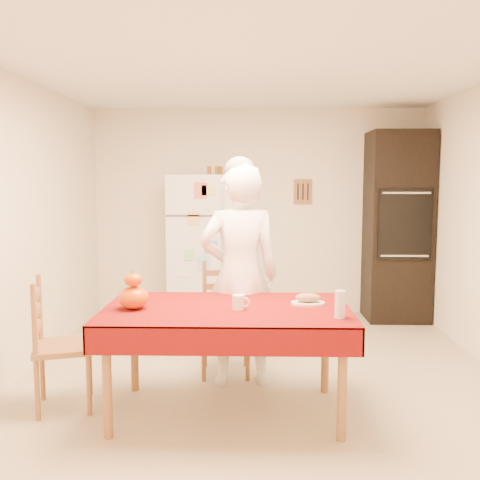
{
  "coord_description": "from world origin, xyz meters",
  "views": [
    {
      "loc": [
        -0.07,
        -4.33,
        1.64
      ],
      "look_at": [
        -0.17,
        0.2,
        1.13
      ],
      "focal_mm": 40.0,
      "sensor_mm": 36.0,
      "label": 1
    }
  ],
  "objects_px": {
    "chair_left": "(54,340)",
    "bread_plate": "(308,303)",
    "dining_table": "(227,317)",
    "wine_glass": "(340,304)",
    "refrigerator": "(203,248)",
    "pumpkin_lower": "(134,298)",
    "oven_cabinet": "(397,227)",
    "coffee_mug": "(238,302)",
    "seated_woman": "(240,276)",
    "chair_far": "(225,313)"
  },
  "relations": [
    {
      "from": "chair_left",
      "to": "bread_plate",
      "type": "height_order",
      "value": "chair_left"
    },
    {
      "from": "dining_table",
      "to": "wine_glass",
      "type": "relative_size",
      "value": 9.66
    },
    {
      "from": "refrigerator",
      "to": "pumpkin_lower",
      "type": "xyz_separation_m",
      "value": [
        -0.23,
        -2.64,
        -0.01
      ]
    },
    {
      "from": "oven_cabinet",
      "to": "coffee_mug",
      "type": "distance_m",
      "value": 3.25
    },
    {
      "from": "dining_table",
      "to": "pumpkin_lower",
      "type": "bearing_deg",
      "value": -174.9
    },
    {
      "from": "chair_left",
      "to": "bread_plate",
      "type": "relative_size",
      "value": 3.96
    },
    {
      "from": "coffee_mug",
      "to": "bread_plate",
      "type": "relative_size",
      "value": 0.42
    },
    {
      "from": "dining_table",
      "to": "chair_left",
      "type": "distance_m",
      "value": 1.25
    },
    {
      "from": "oven_cabinet",
      "to": "wine_glass",
      "type": "xyz_separation_m",
      "value": [
        -1.13,
        -2.9,
        -0.25
      ]
    },
    {
      "from": "chair_left",
      "to": "pumpkin_lower",
      "type": "relative_size",
      "value": 4.57
    },
    {
      "from": "dining_table",
      "to": "oven_cabinet",
      "type": "bearing_deg",
      "value": 54.62
    },
    {
      "from": "coffee_mug",
      "to": "pumpkin_lower",
      "type": "height_order",
      "value": "pumpkin_lower"
    },
    {
      "from": "refrigerator",
      "to": "wine_glass",
      "type": "height_order",
      "value": "refrigerator"
    },
    {
      "from": "pumpkin_lower",
      "to": "seated_woman",
      "type": "bearing_deg",
      "value": 41.1
    },
    {
      "from": "coffee_mug",
      "to": "pumpkin_lower",
      "type": "bearing_deg",
      "value": 179.69
    },
    {
      "from": "oven_cabinet",
      "to": "wine_glass",
      "type": "bearing_deg",
      "value": -111.38
    },
    {
      "from": "refrigerator",
      "to": "seated_woman",
      "type": "relative_size",
      "value": 0.96
    },
    {
      "from": "dining_table",
      "to": "wine_glass",
      "type": "xyz_separation_m",
      "value": [
        0.74,
        -0.26,
        0.16
      ]
    },
    {
      "from": "pumpkin_lower",
      "to": "dining_table",
      "type": "bearing_deg",
      "value": 5.1
    },
    {
      "from": "chair_left",
      "to": "bread_plate",
      "type": "distance_m",
      "value": 1.83
    },
    {
      "from": "chair_far",
      "to": "wine_glass",
      "type": "bearing_deg",
      "value": -57.52
    },
    {
      "from": "dining_table",
      "to": "chair_far",
      "type": "relative_size",
      "value": 1.79
    },
    {
      "from": "dining_table",
      "to": "chair_far",
      "type": "bearing_deg",
      "value": 93.62
    },
    {
      "from": "refrigerator",
      "to": "bread_plate",
      "type": "xyz_separation_m",
      "value": [
        0.98,
        -2.49,
        -0.08
      ]
    },
    {
      "from": "chair_left",
      "to": "wine_glass",
      "type": "xyz_separation_m",
      "value": [
        1.97,
        -0.31,
        0.34
      ]
    },
    {
      "from": "chair_far",
      "to": "seated_woman",
      "type": "xyz_separation_m",
      "value": [
        0.13,
        -0.27,
        0.37
      ]
    },
    {
      "from": "chair_left",
      "to": "pumpkin_lower",
      "type": "height_order",
      "value": "chair_left"
    },
    {
      "from": "chair_far",
      "to": "bread_plate",
      "type": "height_order",
      "value": "chair_far"
    },
    {
      "from": "bread_plate",
      "to": "coffee_mug",
      "type": "bearing_deg",
      "value": -161.98
    },
    {
      "from": "refrigerator",
      "to": "dining_table",
      "type": "bearing_deg",
      "value": -81.03
    },
    {
      "from": "chair_left",
      "to": "seated_woman",
      "type": "xyz_separation_m",
      "value": [
        1.31,
        0.51,
        0.37
      ]
    },
    {
      "from": "refrigerator",
      "to": "wine_glass",
      "type": "xyz_separation_m",
      "value": [
        1.15,
        -2.85,
        -0.0
      ]
    },
    {
      "from": "chair_left",
      "to": "seated_woman",
      "type": "relative_size",
      "value": 0.54
    },
    {
      "from": "chair_left",
      "to": "chair_far",
      "type": "bearing_deg",
      "value": -72.6
    },
    {
      "from": "seated_woman",
      "to": "pumpkin_lower",
      "type": "xyz_separation_m",
      "value": [
        -0.71,
        -0.62,
        -0.04
      ]
    },
    {
      "from": "dining_table",
      "to": "chair_far",
      "type": "height_order",
      "value": "chair_far"
    },
    {
      "from": "oven_cabinet",
      "to": "chair_far",
      "type": "bearing_deg",
      "value": -136.91
    },
    {
      "from": "coffee_mug",
      "to": "wine_glass",
      "type": "height_order",
      "value": "wine_glass"
    },
    {
      "from": "oven_cabinet",
      "to": "bread_plate",
      "type": "xyz_separation_m",
      "value": [
        -1.3,
        -2.54,
        -0.33
      ]
    },
    {
      "from": "seated_woman",
      "to": "coffee_mug",
      "type": "height_order",
      "value": "seated_woman"
    },
    {
      "from": "pumpkin_lower",
      "to": "wine_glass",
      "type": "height_order",
      "value": "wine_glass"
    },
    {
      "from": "oven_cabinet",
      "to": "coffee_mug",
      "type": "height_order",
      "value": "oven_cabinet"
    },
    {
      "from": "chair_left",
      "to": "coffee_mug",
      "type": "distance_m",
      "value": 1.36
    },
    {
      "from": "dining_table",
      "to": "wine_glass",
      "type": "height_order",
      "value": "wine_glass"
    },
    {
      "from": "chair_far",
      "to": "coffee_mug",
      "type": "relative_size",
      "value": 9.5
    },
    {
      "from": "chair_far",
      "to": "coffee_mug",
      "type": "xyz_separation_m",
      "value": [
        0.13,
        -0.9,
        0.3
      ]
    },
    {
      "from": "seated_woman",
      "to": "refrigerator",
      "type": "bearing_deg",
      "value": -84.48
    },
    {
      "from": "chair_far",
      "to": "seated_woman",
      "type": "relative_size",
      "value": 0.54
    },
    {
      "from": "chair_far",
      "to": "coffee_mug",
      "type": "distance_m",
      "value": 0.96
    },
    {
      "from": "chair_far",
      "to": "chair_left",
      "type": "distance_m",
      "value": 1.42
    }
  ]
}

